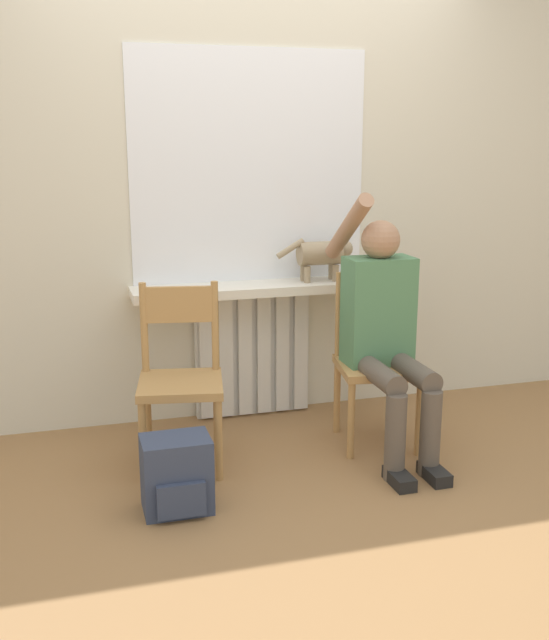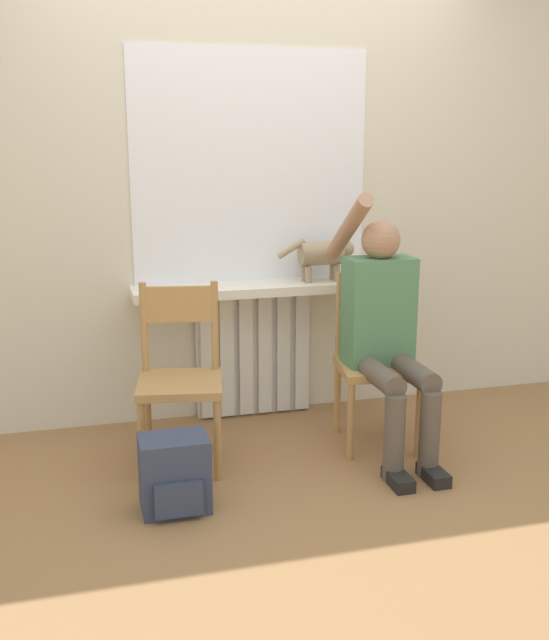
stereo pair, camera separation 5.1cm
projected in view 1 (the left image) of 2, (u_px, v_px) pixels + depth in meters
The scene contains 10 objects.
ground_plane at pixel (318, 503), 3.30m from camera, with size 12.00×12.00×0.00m, color olive.
wall_with_window at pixel (248, 178), 4.13m from camera, with size 7.00×0.06×2.70m.
radiator at pixel (253, 353), 4.29m from camera, with size 0.66×0.08×0.74m.
windowsill at pixel (256, 289), 4.11m from camera, with size 1.37×0.28×0.05m.
window_glass at pixel (250, 167), 4.08m from camera, with size 1.31×0.01×1.25m.
chair_left at pixel (180, 375), 3.61m from camera, with size 0.46×0.46×0.89m.
chair_right at pixel (376, 358), 3.89m from camera, with size 0.46×0.46×0.89m.
person at pixel (385, 326), 3.73m from camera, with size 0.36×0.99×1.31m.
cat at pixel (323, 254), 4.17m from camera, with size 0.45×0.13×0.25m.
backpack at pixel (177, 475), 3.21m from camera, with size 0.29×0.24×0.33m.
Camera 1 is at (-1.02, -2.84, 1.58)m, focal length 42.00 mm.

